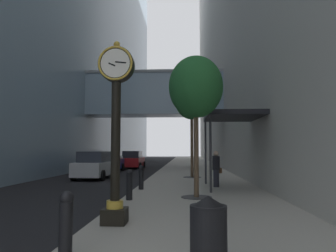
# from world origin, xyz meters

# --- Properties ---
(ground_plane) EXTENTS (110.00, 110.00, 0.00)m
(ground_plane) POSITION_xyz_m (0.00, 27.00, 0.00)
(ground_plane) COLOR black
(ground_plane) RESTS_ON ground
(sidewalk_right) EXTENTS (5.55, 80.00, 0.14)m
(sidewalk_right) POSITION_xyz_m (2.78, 30.00, 0.07)
(sidewalk_right) COLOR #9E998E
(sidewalk_right) RESTS_ON ground
(street_clock) EXTENTS (0.84, 0.55, 4.29)m
(street_clock) POSITION_xyz_m (0.61, 5.61, 2.49)
(street_clock) COLOR black
(street_clock) RESTS_ON sidewalk_right
(bollard_nearest) EXTENTS (0.23, 0.23, 1.03)m
(bollard_nearest) POSITION_xyz_m (0.33, 3.36, 0.68)
(bollard_nearest) COLOR black
(bollard_nearest) RESTS_ON sidewalk_right
(bollard_third) EXTENTS (0.23, 0.23, 1.03)m
(bollard_third) POSITION_xyz_m (0.33, 9.02, 0.68)
(bollard_third) COLOR black
(bollard_third) RESTS_ON sidewalk_right
(bollard_fourth) EXTENTS (0.23, 0.23, 1.03)m
(bollard_fourth) POSITION_xyz_m (0.33, 11.85, 0.68)
(bollard_fourth) COLOR black
(bollard_fourth) RESTS_ON sidewalk_right
(street_tree_near) EXTENTS (1.98, 1.98, 5.12)m
(street_tree_near) POSITION_xyz_m (2.62, 9.73, 4.09)
(street_tree_near) COLOR #333335
(street_tree_near) RESTS_ON sidewalk_right
(street_tree_mid_near) EXTENTS (2.11, 2.11, 6.00)m
(street_tree_mid_near) POSITION_xyz_m (2.62, 17.85, 4.88)
(street_tree_mid_near) COLOR #333335
(street_tree_mid_near) RESTS_ON sidewalk_right
(trash_bin) EXTENTS (0.53, 0.53, 1.05)m
(trash_bin) POSITION_xyz_m (2.56, 2.83, 0.68)
(trash_bin) COLOR black
(trash_bin) RESTS_ON sidewalk_right
(pedestrian_walking) EXTENTS (0.52, 0.50, 1.64)m
(pedestrian_walking) POSITION_xyz_m (3.63, 12.90, 1.00)
(pedestrian_walking) COLOR #23232D
(pedestrian_walking) RESTS_ON sidewalk_right
(storefront_awning) EXTENTS (2.40, 3.60, 3.30)m
(storefront_awning) POSITION_xyz_m (4.31, 12.61, 3.28)
(storefront_awning) COLOR black
(storefront_awning) RESTS_ON sidewalk_right
(car_white_near) EXTENTS (1.94, 4.07, 1.66)m
(car_white_near) POSITION_xyz_m (-4.76, 37.72, 0.80)
(car_white_near) COLOR silver
(car_white_near) RESTS_ON ground
(car_silver_mid) EXTENTS (2.11, 4.36, 1.71)m
(car_silver_mid) POSITION_xyz_m (-3.50, 18.19, 0.83)
(car_silver_mid) COLOR #B7BABF
(car_silver_mid) RESTS_ON ground
(car_red_far) EXTENTS (1.96, 4.28, 1.70)m
(car_red_far) POSITION_xyz_m (-2.91, 29.04, 0.82)
(car_red_far) COLOR #AD191E
(car_red_far) RESTS_ON ground
(car_blue_trailing) EXTENTS (2.16, 4.30, 1.67)m
(car_blue_trailing) POSITION_xyz_m (-4.20, 23.97, 0.81)
(car_blue_trailing) COLOR navy
(car_blue_trailing) RESTS_ON ground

